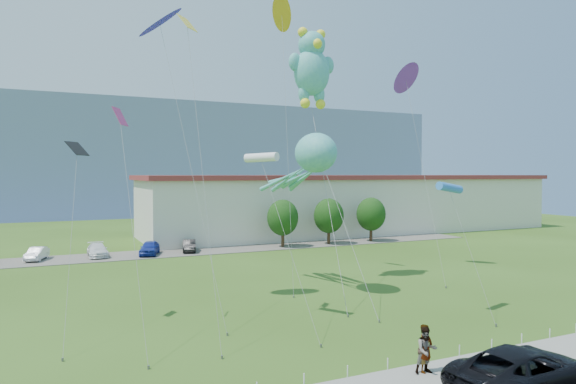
{
  "coord_description": "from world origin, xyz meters",
  "views": [
    {
      "loc": [
        -13.95,
        -19.11,
        8.35
      ],
      "look_at": [
        -1.39,
        8.0,
        7.31
      ],
      "focal_mm": 32.0,
      "sensor_mm": 36.0,
      "label": 1
    }
  ],
  "objects": [
    {
      "name": "hill_ridge",
      "position": [
        0.0,
        120.0,
        12.5
      ],
      "size": [
        160.0,
        50.0,
        25.0
      ],
      "primitive_type": "cube",
      "color": "#7586A2",
      "rests_on": "ground"
    },
    {
      "name": "sidewalk",
      "position": [
        0.0,
        -2.75,
        0.05
      ],
      "size": [
        80.0,
        2.5,
        0.1
      ],
      "primitive_type": "cube",
      "color": "gray",
      "rests_on": "ground"
    },
    {
      "name": "ground",
      "position": [
        0.0,
        0.0,
        0.0
      ],
      "size": [
        160.0,
        160.0,
        0.0
      ],
      "primitive_type": "plane",
      "color": "#345217",
      "rests_on": "ground"
    },
    {
      "name": "parked_car_white",
      "position": [
        -9.79,
        35.53,
        0.71
      ],
      "size": [
        1.84,
        4.46,
        1.29
      ],
      "primitive_type": "imported",
      "rotation": [
        0.0,
        0.0,
        0.01
      ],
      "color": "white",
      "rests_on": "parking_strip"
    },
    {
      "name": "small_kite_blue",
      "position": [
        -7.5,
        13.7,
        17.48
      ],
      "size": [
        2.72,
        8.64,
        18.62
      ],
      "color": "#3227E0",
      "rests_on": "ground"
    },
    {
      "name": "small_kite_purple",
      "position": [
        14.33,
        17.29,
        16.34
      ],
      "size": [
        3.15,
        8.42,
        17.43
      ],
      "color": "purple",
      "rests_on": "ground"
    },
    {
      "name": "small_kite_black",
      "position": [
        -12.7,
        10.98,
        8.7
      ],
      "size": [
        1.69,
        6.74,
        10.2
      ],
      "color": "black",
      "rests_on": "ground"
    },
    {
      "name": "parked_car_silver",
      "position": [
        -15.28,
        35.73,
        0.68
      ],
      "size": [
        2.32,
        3.97,
        1.24
      ],
      "primitive_type": "imported",
      "rotation": [
        0.0,
        0.0,
        -0.29
      ],
      "color": "silver",
      "rests_on": "parking_strip"
    },
    {
      "name": "parked_car_black",
      "position": [
        -0.58,
        34.92,
        0.69
      ],
      "size": [
        2.21,
        4.05,
        1.27
      ],
      "primitive_type": "imported",
      "rotation": [
        0.0,
        0.0,
        -0.24
      ],
      "color": "black",
      "rests_on": "parking_strip"
    },
    {
      "name": "tree_far",
      "position": [
        22.0,
        34.0,
        3.39
      ],
      "size": [
        3.6,
        3.6,
        5.47
      ],
      "color": "#3F2B19",
      "rests_on": "ground"
    },
    {
      "name": "small_kite_yellow",
      "position": [
        -6.88,
        8.75,
        14.49
      ],
      "size": [
        1.29,
        7.5,
        17.28
      ],
      "color": "yellow",
      "rests_on": "ground"
    },
    {
      "name": "rope_fence",
      "position": [
        0.0,
        -1.3,
        0.25
      ],
      "size": [
        26.05,
        0.05,
        0.5
      ],
      "color": "white",
      "rests_on": "ground"
    },
    {
      "name": "small_kite_pink",
      "position": [
        -10.44,
        9.34,
        10.13
      ],
      "size": [
        1.29,
        7.83,
        11.92
      ],
      "color": "#CE2D70",
      "rests_on": "ground"
    },
    {
      "name": "parking_strip",
      "position": [
        0.0,
        35.0,
        0.03
      ],
      "size": [
        70.0,
        6.0,
        0.06
      ],
      "primitive_type": "cube",
      "color": "#59544C",
      "rests_on": "ground"
    },
    {
      "name": "pedestrian_left",
      "position": [
        0.14,
        -2.38,
        1.09
      ],
      "size": [
        0.85,
        0.71,
        1.99
      ],
      "primitive_type": "imported",
      "rotation": [
        0.0,
        0.0,
        0.38
      ],
      "color": "gray",
      "rests_on": "sidewalk"
    },
    {
      "name": "small_kite_cyan",
      "position": [
        7.7,
        4.59,
        7.48
      ],
      "size": [
        0.64,
        4.52,
        7.97
      ],
      "color": "#2F79D4",
      "rests_on": "ground"
    },
    {
      "name": "small_kite_white",
      "position": [
        -3.06,
        7.92,
        9.22
      ],
      "size": [
        1.12,
        6.78,
        9.74
      ],
      "color": "white",
      "rests_on": "ground"
    },
    {
      "name": "tree_near",
      "position": [
        10.0,
        34.0,
        3.39
      ],
      "size": [
        3.6,
        3.6,
        5.47
      ],
      "color": "#3F2B19",
      "rests_on": "ground"
    },
    {
      "name": "pedestrian_right",
      "position": [
        0.05,
        -2.51,
        1.07
      ],
      "size": [
        1.07,
        0.92,
        1.93
      ],
      "primitive_type": "imported",
      "rotation": [
        0.0,
        0.0,
        -0.22
      ],
      "color": "gray",
      "rests_on": "sidewalk"
    },
    {
      "name": "suv",
      "position": [
        2.15,
        -5.5,
        0.93
      ],
      "size": [
        6.52,
        3.48,
        1.74
      ],
      "primitive_type": "imported",
      "rotation": [
        0.0,
        0.0,
        1.67
      ],
      "color": "black",
      "rests_on": "road"
    },
    {
      "name": "teddy_bear_kite",
      "position": [
        4.48,
        16.29,
        16.67
      ],
      "size": [
        4.77,
        11.28,
        19.58
      ],
      "color": "teal",
      "rests_on": "ground"
    },
    {
      "name": "warehouse",
      "position": [
        26.0,
        44.0,
        4.12
      ],
      "size": [
        61.0,
        15.0,
        8.2
      ],
      "color": "beige",
      "rests_on": "ground"
    },
    {
      "name": "parked_car_blue",
      "position": [
        -4.82,
        34.46,
        0.77
      ],
      "size": [
        2.93,
        4.5,
        1.43
      ],
      "primitive_type": "imported",
      "rotation": [
        0.0,
        0.0,
        -0.33
      ],
      "color": "#1B2F99",
      "rests_on": "parking_strip"
    },
    {
      "name": "small_kite_orange",
      "position": [
        3.61,
        19.94,
        21.08
      ],
      "size": [
        3.82,
        9.03,
        22.4
      ],
      "color": "gold",
      "rests_on": "ground"
    },
    {
      "name": "octopus_kite",
      "position": [
        2.63,
        13.22,
        9.15
      ],
      "size": [
        2.74,
        13.76,
        11.19
      ],
      "color": "teal",
      "rests_on": "ground"
    },
    {
      "name": "tree_mid",
      "position": [
        16.0,
        34.0,
        3.39
      ],
      "size": [
        3.6,
        3.6,
        5.47
      ],
      "color": "#3F2B19",
      "rests_on": "ground"
    }
  ]
}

